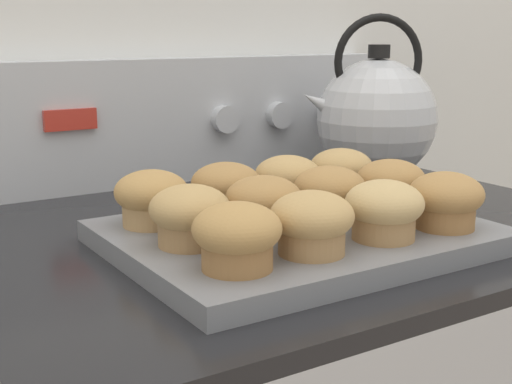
% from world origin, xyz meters
% --- Properties ---
extents(control_panel, '(0.75, 0.07, 0.18)m').
position_xyz_m(control_panel, '(0.00, 0.60, 0.99)').
color(control_panel, '#B7BABF').
rests_on(control_panel, stove_range).
extents(muffin_pan, '(0.38, 0.29, 0.02)m').
position_xyz_m(muffin_pan, '(-0.04, 0.22, 0.91)').
color(muffin_pan, slate).
rests_on(muffin_pan, stove_range).
extents(muffin_r0_c0, '(0.08, 0.08, 0.06)m').
position_xyz_m(muffin_r0_c0, '(-0.17, 0.14, 0.95)').
color(muffin_r0_c0, olive).
rests_on(muffin_r0_c0, muffin_pan).
extents(muffin_r0_c1, '(0.08, 0.08, 0.06)m').
position_xyz_m(muffin_r0_c1, '(-0.09, 0.14, 0.95)').
color(muffin_r0_c1, '#A37A4C').
rests_on(muffin_r0_c1, muffin_pan).
extents(muffin_r0_c2, '(0.08, 0.08, 0.06)m').
position_xyz_m(muffin_r0_c2, '(-0.00, 0.14, 0.95)').
color(muffin_r0_c2, '#A37A4C').
rests_on(muffin_r0_c2, muffin_pan).
extents(muffin_r0_c3, '(0.08, 0.08, 0.06)m').
position_xyz_m(muffin_r0_c3, '(0.08, 0.14, 0.95)').
color(muffin_r0_c3, olive).
rests_on(muffin_r0_c3, muffin_pan).
extents(muffin_r1_c0, '(0.08, 0.08, 0.06)m').
position_xyz_m(muffin_r1_c0, '(-0.17, 0.22, 0.95)').
color(muffin_r1_c0, '#A37A4C').
rests_on(muffin_r1_c0, muffin_pan).
extents(muffin_r1_c1, '(0.08, 0.08, 0.06)m').
position_xyz_m(muffin_r1_c1, '(-0.09, 0.22, 0.95)').
color(muffin_r1_c1, '#A37A4C').
rests_on(muffin_r1_c1, muffin_pan).
extents(muffin_r1_c2, '(0.08, 0.08, 0.06)m').
position_xyz_m(muffin_r1_c2, '(-0.00, 0.23, 0.95)').
color(muffin_r1_c2, tan).
rests_on(muffin_r1_c2, muffin_pan).
extents(muffin_r1_c3, '(0.08, 0.08, 0.06)m').
position_xyz_m(muffin_r1_c3, '(0.08, 0.22, 0.95)').
color(muffin_r1_c3, olive).
rests_on(muffin_r1_c3, muffin_pan).
extents(muffin_r2_c0, '(0.08, 0.08, 0.06)m').
position_xyz_m(muffin_r2_c0, '(-0.17, 0.31, 0.95)').
color(muffin_r2_c0, tan).
rests_on(muffin_r2_c0, muffin_pan).
extents(muffin_r2_c1, '(0.08, 0.08, 0.06)m').
position_xyz_m(muffin_r2_c1, '(-0.08, 0.31, 0.95)').
color(muffin_r2_c1, tan).
rests_on(muffin_r2_c1, muffin_pan).
extents(muffin_r2_c2, '(0.08, 0.08, 0.06)m').
position_xyz_m(muffin_r2_c2, '(-0.00, 0.30, 0.95)').
color(muffin_r2_c2, tan).
rests_on(muffin_r2_c2, muffin_pan).
extents(muffin_r2_c3, '(0.08, 0.08, 0.06)m').
position_xyz_m(muffin_r2_c3, '(0.08, 0.31, 0.95)').
color(muffin_r2_c3, olive).
rests_on(muffin_r2_c3, muffin_pan).
extents(tea_kettle, '(0.21, 0.18, 0.25)m').
position_xyz_m(tea_kettle, '(0.26, 0.45, 1.00)').
color(tea_kettle, silver).
rests_on(tea_kettle, stove_range).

